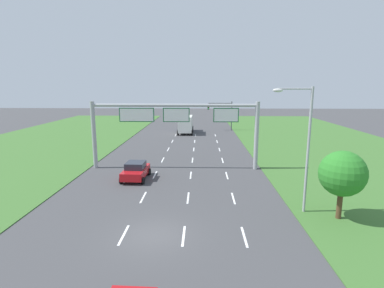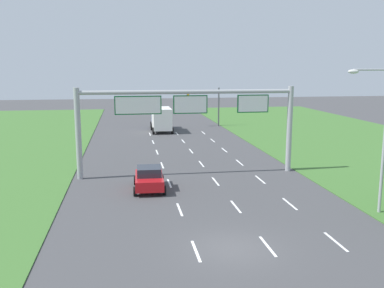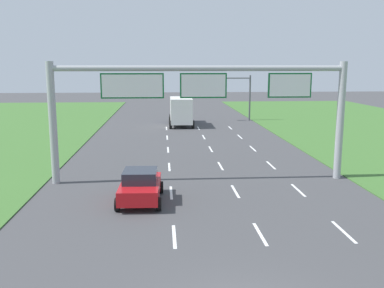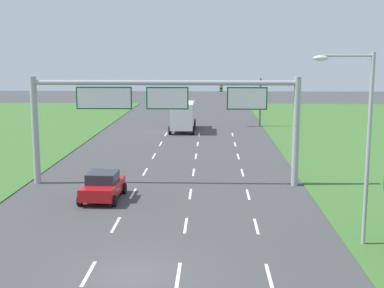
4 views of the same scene
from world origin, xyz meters
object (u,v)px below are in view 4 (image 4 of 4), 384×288
Objects in this scene: car_near_red at (103,186)px; traffic_light_mast at (243,93)px; street_lamp at (360,133)px; box_truck at (183,115)px; sign_gantry at (164,109)px.

car_near_red is 33.20m from traffic_light_mast.
box_truck is at bearing 105.21° from street_lamp.
street_lamp is (9.50, -34.94, 3.36)m from box_truck.
car_near_red is at bearing -131.34° from sign_gantry.
box_truck is at bearing 90.21° from sign_gantry.
traffic_light_mast is (6.77, 3.62, 2.15)m from box_truck.
sign_gantry is 28.55m from traffic_light_mast.
street_lamp reaches higher than car_near_red.
traffic_light_mast is at bearing 76.45° from sign_gantry.
box_truck is 24.34m from sign_gantry.
traffic_light_mast is 38.67m from street_lamp.
sign_gantry is 14.34m from street_lamp.
traffic_light_mast is at bearing 28.39° from box_truck.
street_lamp is at bearing -48.97° from sign_gantry.
traffic_light_mast is at bearing 74.37° from car_near_red.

